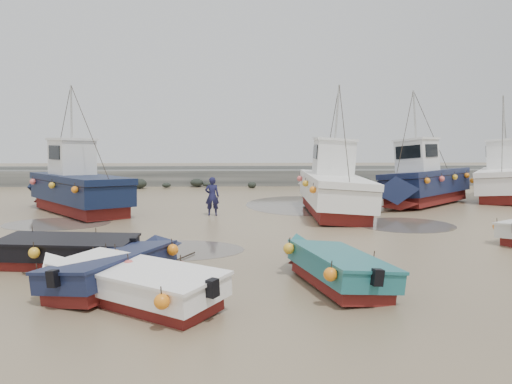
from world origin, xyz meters
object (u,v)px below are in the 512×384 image
dinghy_0 (125,277)px  dinghy_1 (122,263)px  cabin_boat_2 (423,181)px  person (212,216)px  dinghy_2 (332,262)px  cabin_boat_1 (331,186)px  dinghy_4 (55,248)px  cabin_boat_0 (74,185)px  cabin_boat_3 (508,177)px

dinghy_0 → dinghy_1: size_ratio=1.03×
cabin_boat_2 → person: cabin_boat_2 is taller
dinghy_2 → cabin_boat_1: 12.31m
dinghy_4 → person: 10.22m
dinghy_1 → cabin_boat_1: bearing=82.7°
dinghy_2 → dinghy_4: (-7.48, 1.91, -0.01)m
cabin_boat_1 → person: cabin_boat_1 is taller
cabin_boat_0 → cabin_boat_2: same height
cabin_boat_0 → dinghy_0: bearing=-107.6°
cabin_boat_3 → dinghy_2: bearing=-97.3°
dinghy_4 → cabin_boat_0: (-2.97, 10.95, 0.79)m
dinghy_2 → cabin_boat_0: bearing=115.3°
dinghy_1 → cabin_boat_3: 25.78m
dinghy_0 → cabin_boat_0: size_ratio=0.66×
dinghy_4 → cabin_boat_3: (21.42, 15.45, 0.80)m
dinghy_0 → dinghy_2: same height
cabin_boat_1 → cabin_boat_3: size_ratio=1.19×
cabin_boat_3 → cabin_boat_1: bearing=-124.3°
dinghy_4 → cabin_boat_1: (9.71, 10.17, 0.77)m
dinghy_2 → dinghy_0: bearing=179.8°
dinghy_2 → cabin_boat_2: bearing=48.4°
cabin_boat_3 → person: (-17.49, -6.03, -1.35)m
dinghy_2 → person: bearing=93.6°
cabin_boat_0 → person: bearing=-51.9°
dinghy_4 → dinghy_1: bearing=-121.2°
cabin_boat_0 → person: (6.90, -1.53, -1.34)m
dinghy_1 → cabin_boat_0: 13.83m
person → cabin_boat_0: bearing=-12.4°
cabin_boat_2 → cabin_boat_3: bearing=-110.8°
dinghy_4 → cabin_boat_0: 11.37m
cabin_boat_0 → dinghy_1: bearing=-107.0°
dinghy_1 → cabin_boat_1: (7.41, 11.99, 0.76)m
dinghy_0 → dinghy_4: 4.06m
cabin_boat_1 → person: (-5.78, -0.75, -1.31)m
dinghy_4 → cabin_boat_1: size_ratio=0.56×
dinghy_4 → cabin_boat_1: cabin_boat_1 is taller
dinghy_1 → cabin_boat_0: bearing=136.8°
cabin_boat_2 → dinghy_4: bearing=85.9°
dinghy_1 → cabin_boat_2: cabin_boat_2 is taller
cabin_boat_2 → cabin_boat_1: bearing=71.1°
cabin_boat_1 → cabin_boat_3: 12.85m
cabin_boat_1 → cabin_boat_2: (5.53, 2.61, 0.04)m
cabin_boat_3 → person: 18.55m
dinghy_2 → dinghy_4: bearing=151.8°
dinghy_4 → person: dinghy_4 is taller
dinghy_0 → cabin_boat_3: bearing=-10.1°
dinghy_1 → dinghy_0: bearing=-50.2°
dinghy_1 → person: bearing=106.2°
dinghy_2 → cabin_boat_3: bearing=37.4°
cabin_boat_1 → cabin_boat_2: bearing=27.0°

